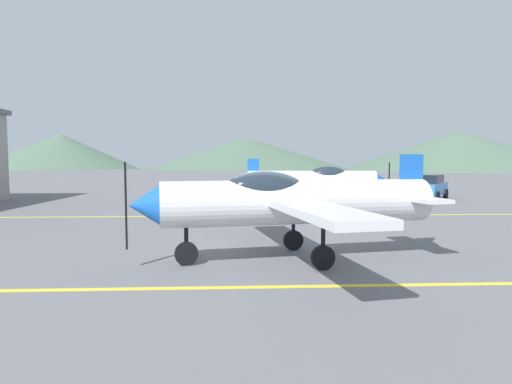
{
  "coord_description": "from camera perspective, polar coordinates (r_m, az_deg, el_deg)",
  "views": [
    {
      "loc": [
        -0.97,
        -11.24,
        2.4
      ],
      "look_at": [
        -0.13,
        6.0,
        1.2
      ],
      "focal_mm": 29.72,
      "sensor_mm": 36.0,
      "label": 1
    }
  ],
  "objects": [
    {
      "name": "apron_line_far",
      "position": [
        19.11,
        0.14,
        -3.22
      ],
      "size": [
        80.0,
        0.16,
        0.01
      ],
      "primitive_type": "cube",
      "color": "yellow",
      "rests_on": "ground_plane"
    },
    {
      "name": "hill_centerleft",
      "position": [
        164.51,
        -1.3,
        5.22
      ],
      "size": [
        77.29,
        77.29,
        12.01
      ],
      "primitive_type": "cone",
      "color": "#4C6651",
      "rests_on": "ground_plane"
    },
    {
      "name": "apron_line_near",
      "position": [
        8.4,
        4.04,
        -12.59
      ],
      "size": [
        80.0,
        0.16,
        0.01
      ],
      "primitive_type": "cube",
      "color": "yellow",
      "rests_on": "ground_plane"
    },
    {
      "name": "hill_left",
      "position": [
        176.49,
        -24.77,
        4.97
      ],
      "size": [
        57.4,
        57.4,
        13.21
      ],
      "primitive_type": "cone",
      "color": "#4C6651",
      "rests_on": "ground_plane"
    },
    {
      "name": "ground_plane",
      "position": [
        11.53,
        2.11,
        -8.03
      ],
      "size": [
        400.0,
        400.0,
        0.0
      ],
      "primitive_type": "plane",
      "color": "slate"
    },
    {
      "name": "hill_centerright",
      "position": [
        142.08,
        25.51,
        5.02
      ],
      "size": [
        68.74,
        68.74,
        11.94
      ],
      "primitive_type": "cone",
      "color": "#4C6651",
      "rests_on": "ground_plane"
    },
    {
      "name": "airplane_near",
      "position": [
        10.37,
        4.33,
        -1.16
      ],
      "size": [
        7.64,
        8.74,
        2.61
      ],
      "color": "silver",
      "rests_on": "ground_plane"
    },
    {
      "name": "airplane_mid",
      "position": [
        22.58,
        8.17,
        1.58
      ],
      "size": [
        7.59,
        8.73,
        2.61
      ],
      "color": "silver",
      "rests_on": "ground_plane"
    },
    {
      "name": "car_sedan",
      "position": [
        29.84,
        22.04,
        0.69
      ],
      "size": [
        4.01,
        4.52,
        1.62
      ],
      "color": "#3372BF",
      "rests_on": "ground_plane"
    }
  ]
}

